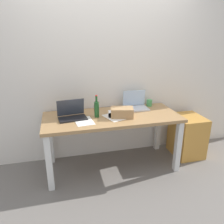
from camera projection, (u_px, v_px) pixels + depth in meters
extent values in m
plane|color=slate|center=(112.00, 165.00, 3.05)|extent=(8.00, 8.00, 0.00)
cube|color=silver|center=(105.00, 68.00, 3.01)|extent=(5.20, 0.08, 2.60)
cube|color=#A37A4C|center=(112.00, 117.00, 2.81)|extent=(1.74, 0.73, 0.04)
cube|color=silver|center=(49.00, 163.00, 2.47)|extent=(0.07, 0.07, 0.71)
cube|color=silver|center=(178.00, 147.00, 2.84)|extent=(0.07, 0.07, 0.71)
cube|color=silver|center=(50.00, 140.00, 3.03)|extent=(0.07, 0.07, 0.71)
cube|color=silver|center=(158.00, 128.00, 3.40)|extent=(0.07, 0.07, 0.71)
cube|color=black|center=(73.00, 119.00, 2.68)|extent=(0.36, 0.23, 0.02)
cube|color=#333842|center=(71.00, 107.00, 2.73)|extent=(0.34, 0.09, 0.21)
cube|color=silver|center=(136.00, 109.00, 3.04)|extent=(0.33, 0.23, 0.02)
cube|color=silver|center=(134.00, 98.00, 3.11)|extent=(0.33, 0.03, 0.23)
cylinder|color=#1E5123|center=(97.00, 110.00, 2.72)|extent=(0.06, 0.06, 0.20)
cylinder|color=#1E5123|center=(96.00, 99.00, 2.68)|extent=(0.03, 0.03, 0.08)
cylinder|color=#B21E19|center=(96.00, 96.00, 2.66)|extent=(0.03, 0.03, 0.01)
ellipsoid|color=#724799|center=(116.00, 108.00, 3.03)|extent=(0.10, 0.12, 0.03)
cube|color=tan|center=(122.00, 112.00, 2.75)|extent=(0.31, 0.25, 0.12)
cylinder|color=#4C9E56|center=(149.00, 103.00, 3.17)|extent=(0.08, 0.08, 0.09)
cube|color=white|center=(84.00, 121.00, 2.62)|extent=(0.24, 0.32, 0.00)
cube|color=white|center=(116.00, 114.00, 2.86)|extent=(0.27, 0.33, 0.00)
cube|color=white|center=(115.00, 117.00, 2.76)|extent=(0.30, 0.35, 0.00)
cube|color=#C68938|center=(187.00, 136.00, 3.26)|extent=(0.40, 0.48, 0.61)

